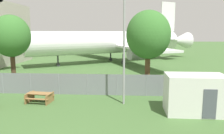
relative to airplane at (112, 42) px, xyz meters
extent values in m
cylinder|color=gray|center=(-8.43, -20.57, -2.66)|extent=(0.07, 0.07, 1.85)
cylinder|color=gray|center=(-5.88, -20.57, -2.66)|extent=(0.07, 0.07, 1.85)
cylinder|color=gray|center=(-3.34, -20.57, -2.66)|extent=(0.07, 0.07, 1.85)
cylinder|color=gray|center=(-0.79, -20.57, -2.66)|extent=(0.07, 0.07, 1.85)
cylinder|color=gray|center=(1.75, -20.57, -2.66)|extent=(0.07, 0.07, 1.85)
cylinder|color=gray|center=(4.30, -20.57, -2.66)|extent=(0.07, 0.07, 1.85)
cylinder|color=gray|center=(6.84, -20.57, -2.66)|extent=(0.07, 0.07, 1.85)
cylinder|color=gray|center=(9.39, -20.57, -2.66)|extent=(0.07, 0.07, 1.85)
cube|color=slate|center=(-0.79, -20.57, -2.66)|extent=(56.00, 0.01, 1.85)
cylinder|color=white|center=(-0.36, -0.22, 0.05)|extent=(26.29, 18.27, 3.85)
cone|color=white|center=(-14.13, -8.73, 0.05)|extent=(5.30, 5.30, 3.85)
cone|color=white|center=(13.82, 8.54, 0.05)|extent=(5.92, 5.48, 3.47)
cube|color=white|center=(5.24, -6.57, -0.53)|extent=(8.82, 13.36, 0.30)
cylinder|color=#939399|center=(4.53, -4.75, -1.55)|extent=(3.86, 3.30, 1.73)
cube|color=white|center=(-3.53, 7.63, -0.53)|extent=(11.27, 12.43, 0.30)
cylinder|color=#939399|center=(-2.22, 6.17, -1.55)|extent=(3.86, 3.30, 1.73)
cube|color=white|center=(10.96, 6.77, 4.86)|extent=(3.07, 2.03, 5.78)
cube|color=white|center=(10.79, 6.67, 0.43)|extent=(7.07, 8.83, 0.20)
cylinder|color=#2D2D33|center=(-8.24, -5.09, -2.73)|extent=(0.24, 0.24, 1.71)
cylinder|color=#2D2D33|center=(-8.24, -5.09, -3.31)|extent=(0.63, 0.55, 0.56)
cylinder|color=#2D2D33|center=(2.07, -1.44, -2.73)|extent=(0.24, 0.24, 1.71)
cylinder|color=#2D2D33|center=(2.07, -1.44, -3.31)|extent=(0.63, 0.55, 0.56)
cylinder|color=#2D2D33|center=(-0.36, 2.50, -2.73)|extent=(0.24, 0.24, 1.71)
cylinder|color=#2D2D33|center=(-0.36, 2.50, -3.31)|extent=(0.63, 0.55, 0.56)
cube|color=silver|center=(7.18, -24.41, -2.27)|extent=(3.91, 2.27, 2.63)
cube|color=#4C515B|center=(7.75, -25.53, -2.59)|extent=(0.84, 0.04, 1.90)
cube|color=olive|center=(-4.16, -22.88, -2.85)|extent=(1.97, 0.96, 0.04)
cube|color=olive|center=(-4.10, -22.32, -3.15)|extent=(1.92, 0.48, 0.04)
cube|color=olive|center=(-4.22, -23.44, -3.15)|extent=(1.92, 0.48, 0.04)
cube|color=olive|center=(-3.32, -22.97, -3.22)|extent=(0.21, 1.40, 0.74)
cube|color=olive|center=(-5.01, -22.79, -3.22)|extent=(0.21, 1.40, 0.74)
cylinder|color=#4C3823|center=(-8.18, -19.02, -1.81)|extent=(0.43, 0.43, 3.55)
ellipsoid|color=#38702D|center=(-8.18, -19.02, 1.48)|extent=(3.56, 3.56, 3.91)
cylinder|color=brown|center=(4.43, -19.78, -1.80)|extent=(0.46, 0.46, 3.59)
ellipsoid|color=#38702D|center=(4.43, -19.78, 1.61)|extent=(3.81, 3.81, 4.19)
cylinder|color=#99999E|center=(2.38, -22.79, 0.62)|extent=(0.16, 0.16, 8.41)
camera|label=1|loc=(2.49, -38.89, 1.85)|focal=35.00mm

